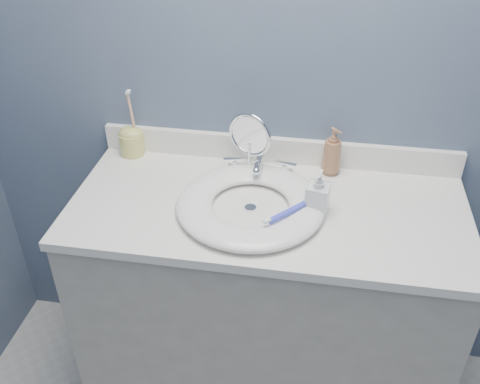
% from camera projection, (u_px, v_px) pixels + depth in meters
% --- Properties ---
extents(back_wall, '(2.20, 0.02, 2.40)m').
position_uv_depth(back_wall, '(282.00, 72.00, 1.68)').
color(back_wall, '#4C5973').
rests_on(back_wall, ground).
extents(vanity_cabinet, '(1.20, 0.55, 0.85)m').
position_uv_depth(vanity_cabinet, '(264.00, 309.00, 1.90)').
color(vanity_cabinet, '#B2AEA3').
rests_on(vanity_cabinet, ground).
extents(countertop, '(1.22, 0.57, 0.03)m').
position_uv_depth(countertop, '(268.00, 209.00, 1.65)').
color(countertop, white).
rests_on(countertop, vanity_cabinet).
extents(backsplash, '(1.22, 0.02, 0.09)m').
position_uv_depth(backsplash, '(278.00, 150.00, 1.83)').
color(backsplash, white).
rests_on(backsplash, countertop).
extents(basin, '(0.45, 0.45, 0.04)m').
position_uv_depth(basin, '(250.00, 204.00, 1.61)').
color(basin, white).
rests_on(basin, countertop).
extents(drain, '(0.04, 0.04, 0.01)m').
position_uv_depth(drain, '(250.00, 208.00, 1.62)').
color(drain, silver).
rests_on(drain, countertop).
extents(faucet, '(0.25, 0.13, 0.07)m').
position_uv_depth(faucet, '(259.00, 168.00, 1.76)').
color(faucet, silver).
rests_on(faucet, countertop).
extents(makeup_mirror, '(0.15, 0.09, 0.22)m').
position_uv_depth(makeup_mirror, '(250.00, 142.00, 1.71)').
color(makeup_mirror, silver).
rests_on(makeup_mirror, countertop).
extents(soap_bottle_amber, '(0.09, 0.09, 0.16)m').
position_uv_depth(soap_bottle_amber, '(332.00, 151.00, 1.75)').
color(soap_bottle_amber, '#976444').
rests_on(soap_bottle_amber, countertop).
extents(soap_bottle_clear, '(0.08, 0.08, 0.15)m').
position_uv_depth(soap_bottle_clear, '(318.00, 193.00, 1.57)').
color(soap_bottle_clear, silver).
rests_on(soap_bottle_clear, countertop).
extents(toothbrush_holder, '(0.08, 0.08, 0.24)m').
position_uv_depth(toothbrush_holder, '(131.00, 140.00, 1.86)').
color(toothbrush_holder, '#CFCA67').
rests_on(toothbrush_holder, countertop).
extents(toothbrush_lying, '(0.13, 0.14, 0.02)m').
position_uv_depth(toothbrush_lying, '(287.00, 213.00, 1.53)').
color(toothbrush_lying, '#3E47DD').
rests_on(toothbrush_lying, basin).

